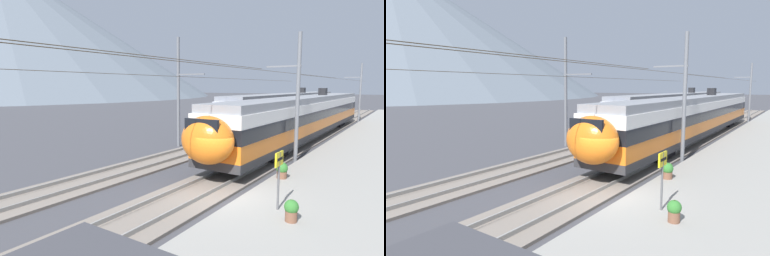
{
  "view_description": "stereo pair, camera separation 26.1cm",
  "coord_description": "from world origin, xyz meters",
  "views": [
    {
      "loc": [
        -11.52,
        -6.52,
        4.72
      ],
      "look_at": [
        3.59,
        3.76,
        2.38
      ],
      "focal_mm": 30.51,
      "sensor_mm": 36.0,
      "label": 1
    },
    {
      "loc": [
        -11.37,
        -6.74,
        4.72
      ],
      "look_at": [
        3.59,
        3.76,
        2.38
      ],
      "focal_mm": 30.51,
      "sensor_mm": 36.0,
      "label": 2
    }
  ],
  "objects": [
    {
      "name": "potted_plant_platform_edge",
      "position": [
        3.55,
        -1.5,
        0.74
      ],
      "size": [
        0.55,
        0.55,
        0.78
      ],
      "color": "brown",
      "rests_on": "platform_slab"
    },
    {
      "name": "platform_slab",
      "position": [
        0.0,
        -4.25,
        0.16
      ],
      "size": [
        120.0,
        6.51,
        0.32
      ],
      "primitive_type": "cube",
      "color": "gray",
      "rests_on": "ground"
    },
    {
      "name": "train_far_track",
      "position": [
        29.19,
        6.45,
        2.23
      ],
      "size": [
        35.41,
        2.95,
        4.27
      ],
      "color": "#2D2D30",
      "rests_on": "track_far"
    },
    {
      "name": "mountain_right_ridge",
      "position": [
        72.35,
        170.36,
        34.17
      ],
      "size": [
        214.71,
        214.71,
        68.34
      ],
      "primitive_type": "cone",
      "color": "slate",
      "rests_on": "ground"
    },
    {
      "name": "platform_sign",
      "position": [
        -0.48,
        -2.73,
        1.87
      ],
      "size": [
        0.7,
        0.08,
        2.11
      ],
      "color": "#59595B",
      "rests_on": "platform_slab"
    },
    {
      "name": "catenary_mast_mid",
      "position": [
        8.47,
        -0.55,
        4.13
      ],
      "size": [
        42.12,
        2.16,
        7.93
      ],
      "color": "slate",
      "rests_on": "ground"
    },
    {
      "name": "train_near_platform",
      "position": [
        17.73,
        1.18,
        2.23
      ],
      "size": [
        34.91,
        2.91,
        4.27
      ],
      "color": "#2D2D30",
      "rests_on": "track_near"
    },
    {
      "name": "track_far",
      "position": [
        0.0,
        6.45,
        0.07
      ],
      "size": [
        120.0,
        3.0,
        0.28
      ],
      "color": "slate",
      "rests_on": "ground"
    },
    {
      "name": "catenary_mast_east",
      "position": [
        35.86,
        -0.54,
        4.02
      ],
      "size": [
        42.12,
        2.16,
        7.68
      ],
      "color": "slate",
      "rests_on": "ground"
    },
    {
      "name": "ground_plane",
      "position": [
        0.0,
        0.0,
        0.0
      ],
      "size": [
        400.0,
        400.0,
        0.0
      ],
      "primitive_type": "plane",
      "color": "#424247"
    },
    {
      "name": "potted_plant_by_shelter",
      "position": [
        -1.25,
        -3.46,
        0.73
      ],
      "size": [
        0.47,
        0.47,
        0.74
      ],
      "color": "brown",
      "rests_on": "platform_slab"
    },
    {
      "name": "track_near",
      "position": [
        0.0,
        1.18,
        0.07
      ],
      "size": [
        120.0,
        3.0,
        0.28
      ],
      "color": "slate",
      "rests_on": "ground"
    },
    {
      "name": "catenary_mast_far_side",
      "position": [
        8.94,
        8.53,
        4.34
      ],
      "size": [
        42.12,
        2.53,
        8.44
      ],
      "color": "slate",
      "rests_on": "ground"
    }
  ]
}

